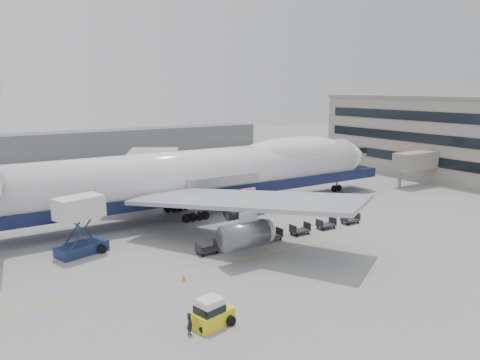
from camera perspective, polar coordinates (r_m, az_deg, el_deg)
ground at (r=55.63m, az=1.70°, el=-6.70°), size 260.00×260.00×0.00m
apron_line at (r=51.06m, az=5.55°, el=-8.41°), size 60.00×0.15×0.01m
hangar at (r=116.18m, az=-22.63°, el=3.59°), size 110.00×8.00×7.00m
airliner at (r=64.54m, az=-3.82°, el=0.93°), size 67.00×55.30×19.98m
catering_truck at (r=51.28m, az=-18.94°, el=-4.85°), size 5.59×4.49×6.12m
baggage_tug at (r=35.30m, az=-3.47°, el=-15.95°), size 3.29×2.23×2.20m
ground_worker at (r=34.48m, az=-6.16°, el=-17.00°), size 0.42×0.61×1.63m
traffic_cone at (r=43.15m, az=-6.88°, el=-11.78°), size 0.42×0.42×0.63m
dolly_0 at (r=49.40m, az=-3.99°, el=-8.41°), size 2.30×1.35×1.30m
dolly_1 at (r=51.41m, az=0.12°, el=-7.59°), size 2.30×1.35×1.30m
dolly_2 at (r=53.67m, az=3.89°, el=-6.80°), size 2.30×1.35×1.30m
dolly_3 at (r=56.15m, az=7.32°, el=-6.05°), size 2.30×1.35×1.30m
dolly_4 at (r=58.82m, az=10.45°, el=-5.35°), size 2.30×1.35×1.30m
dolly_5 at (r=61.66m, az=13.29°, el=-4.70°), size 2.30×1.35×1.30m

